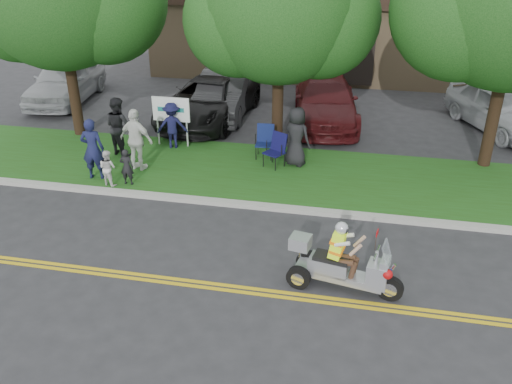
% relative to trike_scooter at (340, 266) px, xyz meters
% --- Properties ---
extents(ground, '(120.00, 120.00, 0.00)m').
position_rel_trike_scooter_xyz_m(ground, '(-3.01, 0.02, -0.55)').
color(ground, '#28282B').
rests_on(ground, ground).
extents(centerline_near, '(60.00, 0.10, 0.01)m').
position_rel_trike_scooter_xyz_m(centerline_near, '(-3.01, -0.56, -0.54)').
color(centerline_near, gold).
rests_on(centerline_near, ground).
extents(centerline_far, '(60.00, 0.10, 0.01)m').
position_rel_trike_scooter_xyz_m(centerline_far, '(-3.01, -0.40, -0.54)').
color(centerline_far, gold).
rests_on(centerline_far, ground).
extents(curb, '(60.00, 0.25, 0.12)m').
position_rel_trike_scooter_xyz_m(curb, '(-3.01, 3.07, -0.49)').
color(curb, '#A8A89E').
rests_on(curb, ground).
extents(grass_verge, '(60.00, 4.00, 0.10)m').
position_rel_trike_scooter_xyz_m(grass_verge, '(-3.01, 5.22, -0.49)').
color(grass_verge, '#234B14').
rests_on(grass_verge, ground).
extents(commercial_building, '(18.00, 8.20, 4.00)m').
position_rel_trike_scooter_xyz_m(commercial_building, '(-1.01, 18.99, 1.46)').
color(commercial_building, '#9E7F5B').
rests_on(commercial_building, ground).
extents(tree_mid, '(5.88, 4.80, 7.05)m').
position_rel_trike_scooter_xyz_m(tree_mid, '(-2.46, 7.25, 3.89)').
color(tree_mid, '#332114').
rests_on(tree_mid, ground).
extents(business_sign, '(1.25, 0.06, 1.75)m').
position_rel_trike_scooter_xyz_m(business_sign, '(-5.91, 6.62, 0.71)').
color(business_sign, silver).
rests_on(business_sign, ground).
extents(trike_scooter, '(2.39, 0.99, 1.57)m').
position_rel_trike_scooter_xyz_m(trike_scooter, '(0.00, 0.00, 0.00)').
color(trike_scooter, black).
rests_on(trike_scooter, ground).
extents(lawn_chair_a, '(0.75, 0.76, 1.03)m').
position_rel_trike_scooter_xyz_m(lawn_chair_a, '(-2.28, 5.67, 0.14)').
color(lawn_chair_a, black).
rests_on(lawn_chair_a, grass_verge).
extents(lawn_chair_b, '(0.57, 0.59, 1.03)m').
position_rel_trike_scooter_xyz_m(lawn_chair_b, '(-2.75, 6.32, 0.14)').
color(lawn_chair_b, black).
rests_on(lawn_chair_b, grass_verge).
extents(spectator_adult_left, '(0.72, 0.53, 1.81)m').
position_rel_trike_scooter_xyz_m(spectator_adult_left, '(-7.28, 3.76, 0.46)').
color(spectator_adult_left, '#181C43').
rests_on(spectator_adult_left, grass_verge).
extents(spectator_adult_mid, '(1.13, 1.05, 1.86)m').
position_rel_trike_scooter_xyz_m(spectator_adult_mid, '(-7.32, 5.60, 0.49)').
color(spectator_adult_mid, black).
rests_on(spectator_adult_mid, grass_verge).
extents(spectator_adult_right, '(1.18, 0.69, 1.88)m').
position_rel_trike_scooter_xyz_m(spectator_adult_right, '(-6.30, 4.59, 0.50)').
color(spectator_adult_right, white).
rests_on(spectator_adult_right, grass_verge).
extents(spectator_chair_a, '(1.09, 0.79, 1.52)m').
position_rel_trike_scooter_xyz_m(spectator_chair_a, '(-5.86, 6.46, 0.32)').
color(spectator_chair_a, '#15163D').
rests_on(spectator_chair_a, grass_verge).
extents(spectator_chair_b, '(1.05, 0.90, 1.82)m').
position_rel_trike_scooter_xyz_m(spectator_chair_b, '(-1.70, 5.86, 0.47)').
color(spectator_chair_b, black).
rests_on(spectator_chair_b, grass_verge).
extents(child_left, '(0.40, 0.27, 1.06)m').
position_rel_trike_scooter_xyz_m(child_left, '(-6.20, 3.56, 0.09)').
color(child_left, black).
rests_on(child_left, grass_verge).
extents(child_right, '(0.60, 0.53, 1.04)m').
position_rel_trike_scooter_xyz_m(child_right, '(-6.71, 3.42, 0.08)').
color(child_right, silver).
rests_on(child_right, grass_verge).
extents(parked_car_far_left, '(2.69, 5.36, 1.75)m').
position_rel_trike_scooter_xyz_m(parked_car_far_left, '(-12.01, 10.75, 0.33)').
color(parked_car_far_left, '#9B9DA2').
rests_on(parked_car_far_left, ground).
extents(parked_car_left, '(1.99, 5.12, 1.66)m').
position_rel_trike_scooter_xyz_m(parked_car_left, '(-5.11, 10.39, 0.28)').
color(parked_car_left, '#28282A').
rests_on(parked_car_left, ground).
extents(parked_car_mid, '(3.19, 5.93, 1.58)m').
position_rel_trike_scooter_xyz_m(parked_car_mid, '(-5.51, 9.52, 0.24)').
color(parked_car_mid, black).
rests_on(parked_car_mid, ground).
extents(parked_car_right, '(2.99, 5.80, 1.61)m').
position_rel_trike_scooter_xyz_m(parked_car_right, '(-1.20, 10.30, 0.26)').
color(parked_car_right, '#491113').
rests_on(parked_car_right, ground).
extents(parked_car_far_right, '(3.74, 5.16, 1.63)m').
position_rel_trike_scooter_xyz_m(parked_car_far_right, '(4.99, 10.65, 0.27)').
color(parked_car_far_right, '#A8ABB0').
rests_on(parked_car_far_right, ground).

